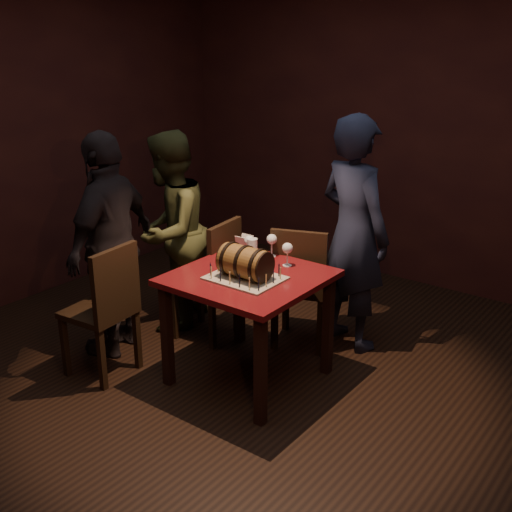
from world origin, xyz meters
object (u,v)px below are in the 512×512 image
object	(u,v)px
person_left_rear	(170,232)
wine_glass_right	(287,249)
pub_table	(249,291)
pint_of_ale	(252,250)
wine_glass_mid	(272,240)
chair_left_front	(107,304)
person_left_front	(111,245)
wine_glass_left	(249,242)
person_back	(354,234)
chair_back	(301,281)
chair_left_rear	(214,274)
barrel_cake	(245,262)

from	to	relation	value
person_left_rear	wine_glass_right	bearing A→B (deg)	69.25
pub_table	pint_of_ale	bearing A→B (deg)	122.45
wine_glass_mid	wine_glass_right	size ratio (longest dim) A/B	1.00
wine_glass_right	pint_of_ale	distance (m)	0.27
pint_of_ale	chair_left_front	world-z (taller)	chair_left_front
chair_left_front	person_left_front	distance (m)	0.48
wine_glass_left	person_left_rear	xyz separation A→B (m)	(-0.82, 0.06, -0.10)
wine_glass_mid	person_back	world-z (taller)	person_back
wine_glass_mid	person_back	bearing A→B (deg)	54.42
chair_back	wine_glass_left	bearing A→B (deg)	-122.65
pub_table	person_back	bearing A→B (deg)	72.60
chair_left_rear	wine_glass_right	bearing A→B (deg)	-3.33
barrel_cake	chair_left_front	size ratio (longest dim) A/B	0.40
pub_table	person_back	xyz separation A→B (m)	(0.27, 0.87, 0.21)
person_back	person_left_front	distance (m)	1.72
wine_glass_left	chair_left_rear	bearing A→B (deg)	169.96
chair_left_front	person_back	size ratio (longest dim) A/B	0.54
barrel_cake	chair_back	size ratio (longest dim) A/B	0.40
chair_left_rear	person_left_rear	world-z (taller)	person_left_rear
wine_glass_mid	person_back	size ratio (longest dim) A/B	0.09
pint_of_ale	person_back	xyz separation A→B (m)	(0.43, 0.64, 0.03)
chair_left_rear	chair_back	bearing A→B (deg)	23.74
wine_glass_left	wine_glass_right	size ratio (longest dim) A/B	1.00
barrel_cake	wine_glass_mid	xyz separation A→B (m)	(-0.11, 0.44, 0.00)
pint_of_ale	chair_back	size ratio (longest dim) A/B	0.16
barrel_cake	person_left_front	xyz separation A→B (m)	(-1.06, -0.17, -0.06)
chair_back	pub_table	bearing A→B (deg)	-92.37
chair_left_front	barrel_cake	bearing A→B (deg)	29.80
barrel_cake	person_left_front	world-z (taller)	person_left_front
pub_table	person_back	world-z (taller)	person_back
wine_glass_mid	pint_of_ale	bearing A→B (deg)	-116.55
pint_of_ale	chair_left_front	xyz separation A→B (m)	(-0.62, -0.77, -0.30)
wine_glass_right	person_back	bearing A→B (deg)	74.10
chair_back	person_left_front	xyz separation A→B (m)	(-1.06, -0.82, 0.28)
pub_table	chair_left_front	distance (m)	0.95
barrel_cake	person_left_front	bearing A→B (deg)	-171.11
chair_left_front	wine_glass_mid	bearing A→B (deg)	52.54
barrel_cake	wine_glass_mid	world-z (taller)	barrel_cake
wine_glass_left	wine_glass_right	distance (m)	0.30
wine_glass_mid	chair_back	xyz separation A→B (m)	(0.11, 0.21, -0.34)
chair_left_front	person_left_rear	distance (m)	0.91
wine_glass_mid	chair_left_rear	size ratio (longest dim) A/B	0.17
wine_glass_right	wine_glass_left	bearing A→B (deg)	-174.41
wine_glass_right	person_back	world-z (taller)	person_back
wine_glass_left	chair_left_front	bearing A→B (deg)	-126.84
pint_of_ale	wine_glass_right	bearing A→B (deg)	9.94
wine_glass_mid	pint_of_ale	size ratio (longest dim) A/B	1.07
wine_glass_left	wine_glass_right	bearing A→B (deg)	5.59
wine_glass_right	chair_left_rear	bearing A→B (deg)	176.67
chair_left_front	person_back	distance (m)	1.78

